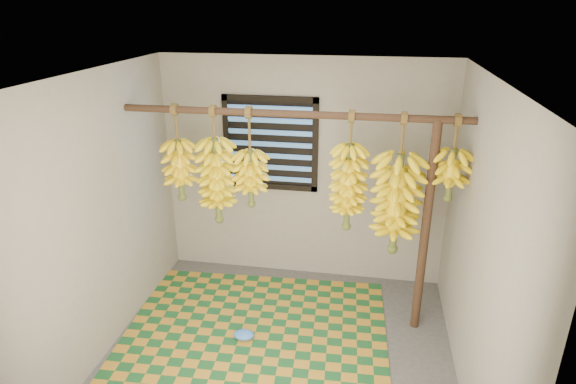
% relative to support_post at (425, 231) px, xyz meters
% --- Properties ---
extents(floor, '(3.00, 3.00, 0.01)m').
position_rel_support_post_xyz_m(floor, '(-1.20, -0.70, -1.00)').
color(floor, '#464646').
rests_on(floor, ground).
extents(ceiling, '(3.00, 3.00, 0.01)m').
position_rel_support_post_xyz_m(ceiling, '(-1.20, -0.70, 1.40)').
color(ceiling, silver).
rests_on(ceiling, wall_back).
extents(wall_back, '(3.00, 0.01, 2.40)m').
position_rel_support_post_xyz_m(wall_back, '(-1.20, 0.80, 0.20)').
color(wall_back, gray).
rests_on(wall_back, floor).
extents(wall_left, '(0.01, 3.00, 2.40)m').
position_rel_support_post_xyz_m(wall_left, '(-2.71, -0.70, 0.20)').
color(wall_left, gray).
rests_on(wall_left, floor).
extents(wall_right, '(0.01, 3.00, 2.40)m').
position_rel_support_post_xyz_m(wall_right, '(0.30, -0.70, 0.20)').
color(wall_right, gray).
rests_on(wall_right, floor).
extents(window, '(1.00, 0.04, 1.00)m').
position_rel_support_post_xyz_m(window, '(-1.55, 0.78, 0.50)').
color(window, black).
rests_on(window, wall_back).
extents(hanging_pole, '(3.00, 0.06, 0.06)m').
position_rel_support_post_xyz_m(hanging_pole, '(-1.20, 0.00, 1.00)').
color(hanging_pole, '#472E1F').
rests_on(hanging_pole, wall_left).
extents(support_post, '(0.08, 0.08, 2.00)m').
position_rel_support_post_xyz_m(support_post, '(0.00, 0.00, 0.00)').
color(support_post, '#472E1F').
rests_on(support_post, floor).
extents(woven_mat, '(2.51, 2.06, 0.01)m').
position_rel_support_post_xyz_m(woven_mat, '(-1.47, -0.37, -0.99)').
color(woven_mat, '#185427').
rests_on(woven_mat, floor).
extents(plastic_bag, '(0.20, 0.15, 0.08)m').
position_rel_support_post_xyz_m(plastic_bag, '(-1.55, -0.48, -0.95)').
color(plastic_bag, '#3D7FE6').
rests_on(plastic_bag, woven_mat).
extents(banana_bunch_a, '(0.30, 0.30, 0.90)m').
position_rel_support_post_xyz_m(banana_bunch_a, '(-2.24, 0.00, 0.44)').
color(banana_bunch_a, brown).
rests_on(banana_bunch_a, hanging_pole).
extents(banana_bunch_b, '(0.35, 0.35, 1.10)m').
position_rel_support_post_xyz_m(banana_bunch_b, '(-1.89, -0.00, 0.35)').
color(banana_bunch_b, brown).
rests_on(banana_bunch_b, hanging_pole).
extents(banana_bunch_c, '(0.32, 0.32, 0.92)m').
position_rel_support_post_xyz_m(banana_bunch_c, '(-1.57, 0.00, 0.40)').
color(banana_bunch_c, brown).
rests_on(banana_bunch_c, hanging_pole).
extents(banana_bunch_d, '(0.31, 0.31, 1.08)m').
position_rel_support_post_xyz_m(banana_bunch_d, '(-0.69, 0.00, 0.37)').
color(banana_bunch_d, brown).
rests_on(banana_bunch_d, hanging_pole).
extents(banana_bunch_e, '(0.42, 0.42, 1.27)m').
position_rel_support_post_xyz_m(banana_bunch_e, '(-0.27, 0.00, 0.24)').
color(banana_bunch_e, brown).
rests_on(banana_bunch_e, hanging_pole).
extents(banana_bunch_f, '(0.32, 0.32, 0.74)m').
position_rel_support_post_xyz_m(banana_bunch_f, '(0.15, 0.00, 0.54)').
color(banana_bunch_f, brown).
rests_on(banana_bunch_f, hanging_pole).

